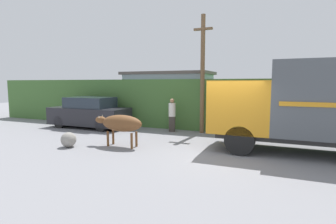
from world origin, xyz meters
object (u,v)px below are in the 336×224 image
parked_suv (89,113)px  pedestrian_on_hill (172,114)px  brown_cow (121,123)px  utility_pole (203,72)px  roadside_rock (69,140)px  cargo_truck (322,104)px

parked_suv → pedestrian_on_hill: (4.65, 0.62, 0.10)m
brown_cow → pedestrian_on_hill: (0.67, 3.62, 0.02)m
parked_suv → utility_pole: (6.10, 0.94, 2.15)m
utility_pole → roadside_rock: bearing=-128.9°
cargo_truck → pedestrian_on_hill: cargo_truck is taller
cargo_truck → brown_cow: size_ratio=3.35×
utility_pole → roadside_rock: utility_pole is taller
cargo_truck → pedestrian_on_hill: size_ratio=4.16×
pedestrian_on_hill → roadside_rock: (-2.44, -4.51, -0.63)m
cargo_truck → pedestrian_on_hill: (-6.21, 2.12, -0.83)m
cargo_truck → parked_suv: cargo_truck is taller
brown_cow → pedestrian_on_hill: 3.68m
cargo_truck → utility_pole: size_ratio=1.22×
parked_suv → roadside_rock: parked_suv is taller
parked_suv → utility_pole: 6.54m
cargo_truck → roadside_rock: bearing=-165.7°
cargo_truck → roadside_rock: size_ratio=12.10×
brown_cow → pedestrian_on_hill: bearing=87.0°
utility_pole → cargo_truck: bearing=-27.2°
parked_suv → utility_pole: bearing=6.8°
utility_pole → brown_cow: bearing=-118.2°
parked_suv → pedestrian_on_hill: parked_suv is taller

